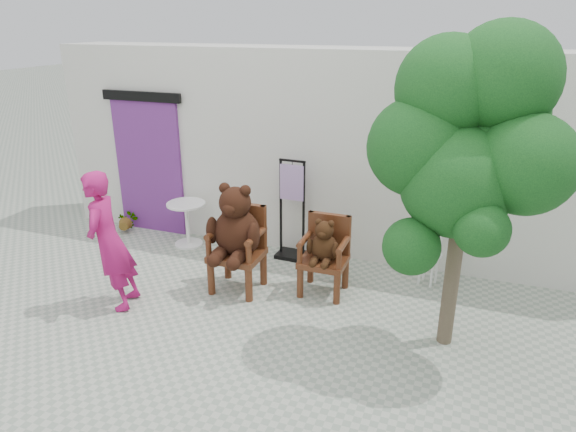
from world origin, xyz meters
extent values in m
plane|color=#9DA191|center=(0.00, 0.00, 0.00)|extent=(60.00, 60.00, 0.00)
cube|color=silver|center=(0.00, 3.10, 1.50)|extent=(9.00, 1.00, 3.00)
cube|color=#672879|center=(-3.00, 2.58, 1.10)|extent=(1.20, 0.08, 2.20)
cube|color=black|center=(-3.00, 2.54, 2.25)|extent=(1.40, 0.06, 0.15)
cylinder|color=#421E0E|center=(-1.04, 0.94, 0.23)|extent=(0.10, 0.10, 0.45)
cylinder|color=#421E0E|center=(-1.04, 1.42, 0.23)|extent=(0.10, 0.10, 0.45)
cylinder|color=#421E0E|center=(-0.51, 0.94, 0.23)|extent=(0.10, 0.10, 0.45)
cylinder|color=#421E0E|center=(-0.51, 1.42, 0.23)|extent=(0.10, 0.10, 0.45)
cube|color=#421E0E|center=(-0.77, 1.18, 0.49)|extent=(0.64, 0.59, 0.09)
cube|color=#421E0E|center=(-0.77, 1.43, 0.83)|extent=(0.61, 0.09, 0.59)
cylinder|color=#421E0E|center=(-1.05, 1.43, 0.83)|extent=(0.09, 0.09, 0.59)
cylinder|color=#421E0E|center=(-1.05, 0.94, 0.67)|extent=(0.08, 0.08, 0.27)
cylinder|color=#421E0E|center=(-1.05, 1.18, 0.80)|extent=(0.09, 0.56, 0.09)
cylinder|color=#421E0E|center=(-0.50, 1.43, 0.83)|extent=(0.09, 0.09, 0.59)
cylinder|color=#421E0E|center=(-0.50, 0.94, 0.67)|extent=(0.08, 0.08, 0.27)
cylinder|color=#421E0E|center=(-0.50, 1.18, 0.80)|extent=(0.09, 0.56, 0.09)
ellipsoid|color=black|center=(-0.77, 1.21, 0.80)|extent=(0.61, 0.52, 0.64)
sphere|color=black|center=(-0.77, 1.18, 1.22)|extent=(0.41, 0.41, 0.41)
ellipsoid|color=black|center=(-0.77, 1.01, 1.19)|extent=(0.18, 0.15, 0.15)
sphere|color=black|center=(-0.92, 1.19, 1.39)|extent=(0.14, 0.14, 0.14)
sphere|color=black|center=(-0.63, 1.19, 1.39)|extent=(0.14, 0.14, 0.14)
ellipsoid|color=black|center=(-1.07, 1.08, 0.84)|extent=(0.14, 0.20, 0.37)
ellipsoid|color=black|center=(-0.91, 0.93, 0.59)|extent=(0.18, 0.36, 0.18)
sphere|color=black|center=(-0.91, 0.79, 0.57)|extent=(0.17, 0.17, 0.17)
ellipsoid|color=black|center=(-0.48, 1.08, 0.84)|extent=(0.14, 0.20, 0.37)
ellipsoid|color=black|center=(-0.64, 0.93, 0.59)|extent=(0.18, 0.36, 0.18)
sphere|color=black|center=(-0.64, 0.79, 0.57)|extent=(0.17, 0.17, 0.17)
cylinder|color=#421E0E|center=(0.07, 1.25, 0.20)|extent=(0.09, 0.09, 0.41)
cylinder|color=#421E0E|center=(0.07, 1.69, 0.20)|extent=(0.09, 0.09, 0.41)
cylinder|color=#421E0E|center=(0.56, 1.25, 0.20)|extent=(0.09, 0.09, 0.41)
cylinder|color=#421E0E|center=(0.56, 1.69, 0.20)|extent=(0.09, 0.09, 0.41)
cube|color=#421E0E|center=(0.32, 1.47, 0.45)|extent=(0.59, 0.54, 0.08)
cube|color=#421E0E|center=(0.32, 1.70, 0.76)|extent=(0.56, 0.08, 0.54)
cylinder|color=#421E0E|center=(0.06, 1.70, 0.76)|extent=(0.08, 0.08, 0.54)
cylinder|color=#421E0E|center=(0.06, 1.25, 0.61)|extent=(0.07, 0.07, 0.24)
cylinder|color=#421E0E|center=(0.06, 1.47, 0.73)|extent=(0.08, 0.51, 0.08)
cylinder|color=#421E0E|center=(0.57, 1.70, 0.76)|extent=(0.08, 0.08, 0.54)
cylinder|color=#421E0E|center=(0.57, 1.25, 0.61)|extent=(0.07, 0.07, 0.24)
cylinder|color=#421E0E|center=(0.57, 1.47, 0.73)|extent=(0.08, 0.51, 0.08)
ellipsoid|color=black|center=(0.32, 1.48, 0.64)|extent=(0.36, 0.30, 0.37)
sphere|color=black|center=(0.32, 1.47, 0.89)|extent=(0.24, 0.24, 0.24)
ellipsoid|color=black|center=(0.32, 1.37, 0.87)|extent=(0.11, 0.09, 0.09)
sphere|color=black|center=(0.23, 1.47, 0.99)|extent=(0.08, 0.08, 0.08)
sphere|color=black|center=(0.40, 1.47, 0.99)|extent=(0.08, 0.08, 0.08)
ellipsoid|color=black|center=(0.15, 1.41, 0.67)|extent=(0.08, 0.12, 0.21)
ellipsoid|color=black|center=(0.24, 1.32, 0.52)|extent=(0.10, 0.21, 0.10)
sphere|color=black|center=(0.24, 1.24, 0.51)|extent=(0.10, 0.10, 0.10)
ellipsoid|color=black|center=(0.49, 1.41, 0.67)|extent=(0.08, 0.12, 0.21)
ellipsoid|color=black|center=(0.39, 1.32, 0.52)|extent=(0.10, 0.21, 0.10)
sphere|color=black|center=(0.39, 1.24, 0.51)|extent=(0.10, 0.10, 0.10)
imported|color=#A9145F|center=(-2.04, 0.28, 0.87)|extent=(0.57, 0.72, 1.73)
cylinder|color=white|center=(-2.13, 2.21, 0.69)|extent=(0.60, 0.60, 0.03)
cylinder|color=white|center=(-2.13, 2.21, 0.35)|extent=(0.06, 0.06, 0.68)
cylinder|color=white|center=(-2.13, 2.21, 0.01)|extent=(0.44, 0.44, 0.03)
cube|color=black|center=(-0.61, 2.36, 0.75)|extent=(0.03, 0.03, 1.50)
cube|color=black|center=(-0.25, 2.34, 0.75)|extent=(0.03, 0.03, 1.50)
cube|color=black|center=(-0.43, 2.35, 1.50)|extent=(0.40, 0.05, 0.03)
cube|color=black|center=(-0.43, 2.35, 0.03)|extent=(0.46, 0.37, 0.06)
cube|color=#AA85C2|center=(-0.43, 2.34, 1.18)|extent=(0.36, 0.06, 0.52)
cylinder|color=black|center=(-0.43, 2.35, 1.47)|extent=(0.01, 0.01, 0.08)
cylinder|color=white|center=(1.58, 2.19, 0.44)|extent=(0.32, 0.32, 0.03)
cylinder|color=white|center=(1.67, 2.27, 0.22)|extent=(0.03, 0.03, 0.44)
cylinder|color=white|center=(1.50, 2.27, 0.22)|extent=(0.03, 0.03, 0.44)
cylinder|color=white|center=(1.50, 2.10, 0.22)|extent=(0.03, 0.03, 0.44)
cylinder|color=white|center=(1.67, 2.10, 0.22)|extent=(0.03, 0.03, 0.44)
cylinder|color=black|center=(1.55, 2.23, 1.05)|extent=(0.08, 0.07, 0.80)
cylinder|color=#9F7348|center=(1.53, 2.25, 1.38)|extent=(0.04, 0.04, 0.07)
cylinder|color=black|center=(1.53, 2.18, 1.05)|extent=(0.03, 0.09, 0.80)
cylinder|color=#9F7348|center=(1.51, 2.18, 1.38)|extent=(0.04, 0.04, 0.07)
cylinder|color=black|center=(1.53, 2.20, 1.05)|extent=(0.06, 0.15, 0.79)
cylinder|color=#9F7348|center=(1.49, 2.21, 1.38)|extent=(0.04, 0.05, 0.08)
cylinder|color=black|center=(1.57, 2.24, 1.05)|extent=(0.11, 0.04, 0.80)
cylinder|color=#9F7348|center=(1.57, 2.27, 1.38)|extent=(0.04, 0.04, 0.07)
cylinder|color=black|center=(1.59, 2.24, 1.05)|extent=(0.12, 0.04, 0.80)
cylinder|color=#9F7348|center=(1.59, 2.27, 1.38)|extent=(0.04, 0.04, 0.07)
cylinder|color=black|center=(1.57, 2.24, 1.05)|extent=(0.11, 0.04, 0.80)
cylinder|color=#9F7348|center=(1.56, 2.27, 1.38)|extent=(0.04, 0.04, 0.07)
cylinder|color=#453929|center=(1.90, 0.88, 1.41)|extent=(0.16, 0.16, 2.83)
sphere|color=#0E3514|center=(1.43, 0.75, 2.21)|extent=(0.98, 0.98, 0.98)
sphere|color=#0E3514|center=(1.65, 0.92, 2.76)|extent=(1.01, 1.01, 1.01)
sphere|color=#0E3514|center=(2.12, 0.97, 2.87)|extent=(1.05, 1.05, 1.05)
sphere|color=#0E3514|center=(2.12, 0.94, 2.20)|extent=(0.82, 0.82, 0.82)
sphere|color=#0E3514|center=(1.84, 0.67, 1.92)|extent=(1.10, 1.10, 1.10)
sphere|color=#0E3514|center=(2.21, 1.19, 2.52)|extent=(0.82, 0.82, 0.82)
sphere|color=#0E3514|center=(2.41, 0.69, 2.14)|extent=(0.95, 0.95, 0.95)
sphere|color=#0E3514|center=(1.50, 0.38, 1.31)|extent=(0.57, 0.57, 0.57)
sphere|color=#0E3514|center=(2.11, 0.27, 1.62)|extent=(0.51, 0.51, 0.51)
imported|color=#0E3514|center=(-3.40, 2.35, 0.19)|extent=(0.42, 0.40, 0.37)
camera|label=1|loc=(1.93, -4.29, 3.37)|focal=32.00mm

